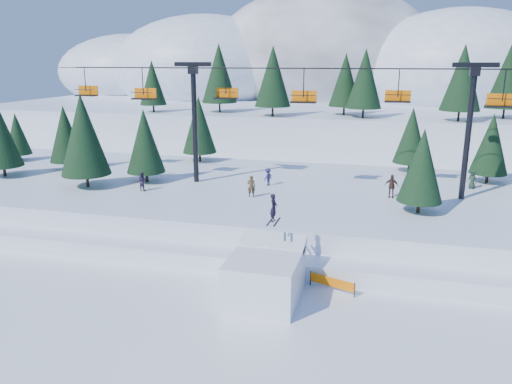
% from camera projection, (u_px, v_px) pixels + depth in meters
% --- Properties ---
extents(ground, '(160.00, 160.00, 0.00)m').
position_uv_depth(ground, '(233.00, 318.00, 25.85)').
color(ground, white).
rests_on(ground, ground).
extents(mid_shelf, '(70.00, 22.00, 2.50)m').
position_uv_depth(mid_shelf, '(296.00, 202.00, 42.35)').
color(mid_shelf, white).
rests_on(mid_shelf, ground).
extents(berm, '(70.00, 6.00, 1.10)m').
position_uv_depth(berm, '(269.00, 252.00, 33.19)').
color(berm, white).
rests_on(berm, ground).
extents(mountain_ridge, '(119.00, 60.08, 26.46)m').
position_uv_depth(mountain_ridge, '(323.00, 78.00, 93.19)').
color(mountain_ridge, white).
rests_on(mountain_ridge, ground).
extents(jump_kicker, '(3.79, 5.17, 5.69)m').
position_uv_depth(jump_kicker, '(265.00, 275.00, 27.67)').
color(jump_kicker, white).
rests_on(jump_kicker, ground).
extents(chairlift, '(46.15, 3.21, 10.28)m').
position_uv_depth(chairlift, '(306.00, 106.00, 40.16)').
color(chairlift, black).
rests_on(chairlift, mid_shelf).
extents(conifer_stand, '(63.65, 17.00, 9.59)m').
position_uv_depth(conifer_stand, '(353.00, 139.00, 41.00)').
color(conifer_stand, black).
rests_on(conifer_stand, mid_shelf).
extents(distant_skiers, '(27.25, 8.41, 1.84)m').
position_uv_depth(distant_skiers, '(304.00, 182.00, 40.68)').
color(distant_skiers, '#482C24').
rests_on(distant_skiers, mid_shelf).
extents(banner_near, '(2.70, 1.00, 0.90)m').
position_uv_depth(banner_near, '(332.00, 282.00, 28.73)').
color(banner_near, black).
rests_on(banner_near, ground).
extents(banner_far, '(2.79, 0.69, 0.90)m').
position_uv_depth(banner_far, '(415.00, 279.00, 29.22)').
color(banner_far, black).
rests_on(banner_far, ground).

